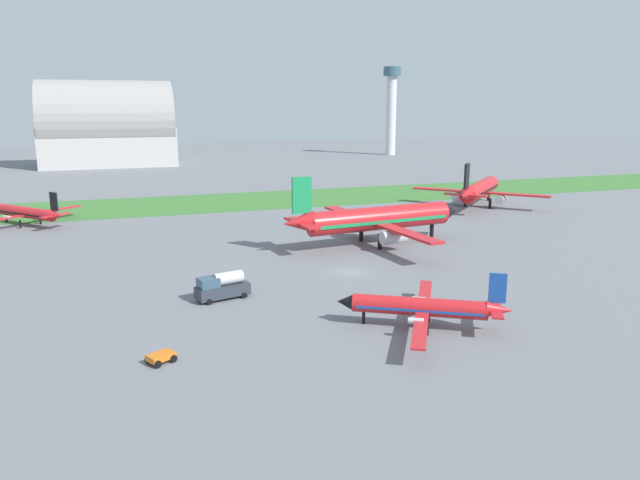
# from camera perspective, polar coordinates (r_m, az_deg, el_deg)

# --- Properties ---
(ground_plane) EXTENTS (600.00, 600.00, 0.00)m
(ground_plane) POSITION_cam_1_polar(r_m,az_deg,el_deg) (85.45, 2.82, -3.05)
(ground_plane) COLOR slate
(grass_taxiway_strip) EXTENTS (360.00, 28.00, 0.08)m
(grass_taxiway_strip) POSITION_cam_1_polar(r_m,az_deg,el_deg) (148.71, -6.85, 3.69)
(grass_taxiway_strip) COLOR #3D7533
(grass_taxiway_strip) RESTS_ON ground_plane
(airplane_taxiing_turboprop) EXTENTS (19.05, 17.20, 7.19)m
(airplane_taxiing_turboprop) POSITION_cam_1_polar(r_m,az_deg,el_deg) (130.09, -25.91, 2.35)
(airplane_taxiing_turboprop) COLOR red
(airplane_taxiing_turboprop) RESTS_ON ground_plane
(airplane_foreground_turboprop) EXTENTS (16.75, 19.20, 6.46)m
(airplane_foreground_turboprop) POSITION_cam_1_polar(r_m,az_deg,el_deg) (64.82, 9.68, -6.24)
(airplane_foreground_turboprop) COLOR red
(airplane_foreground_turboprop) RESTS_ON ground_plane
(airplane_midfield_jet) EXTENTS (33.82, 34.39, 12.16)m
(airplane_midfield_jet) POSITION_cam_1_polar(r_m,az_deg,el_deg) (101.42, 5.34, 1.98)
(airplane_midfield_jet) COLOR red
(airplane_midfield_jet) RESTS_ON ground_plane
(airplane_parked_jet_far) EXTENTS (25.07, 24.57, 11.05)m
(airplane_parked_jet_far) POSITION_cam_1_polar(r_m,az_deg,el_deg) (143.30, 14.81, 4.61)
(airplane_parked_jet_far) COLOR red
(airplane_parked_jet_far) RESTS_ON ground_plane
(fuel_truck_near_gate) EXTENTS (6.89, 3.92, 3.29)m
(fuel_truck_near_gate) POSITION_cam_1_polar(r_m,az_deg,el_deg) (74.37, -9.26, -4.36)
(fuel_truck_near_gate) COLOR #2D333D
(fuel_truck_near_gate) RESTS_ON ground_plane
(baggage_cart_midfield) EXTENTS (2.93, 2.67, 0.90)m
(baggage_cart_midfield) POSITION_cam_1_polar(r_m,az_deg,el_deg) (58.22, -14.80, -10.63)
(baggage_cart_midfield) COLOR orange
(baggage_cart_midfield) RESTS_ON ground_plane
(hangar_distant) EXTENTS (48.55, 29.29, 31.79)m
(hangar_distant) POSITION_cam_1_polar(r_m,az_deg,el_deg) (246.26, -19.41, 9.91)
(hangar_distant) COLOR #BCB7B2
(hangar_distant) RESTS_ON ground_plane
(control_tower) EXTENTS (8.00, 8.00, 39.38)m
(control_tower) POSITION_cam_1_polar(r_m,az_deg,el_deg) (283.56, 6.76, 12.64)
(control_tower) COLOR silver
(control_tower) RESTS_ON ground_plane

